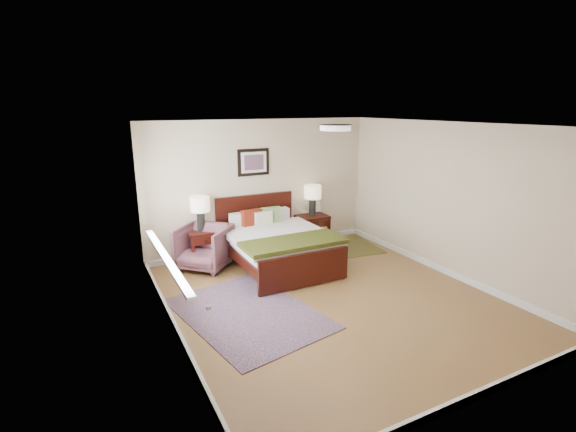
# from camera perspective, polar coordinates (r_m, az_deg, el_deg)

# --- Properties ---
(floor) EXTENTS (5.00, 5.00, 0.00)m
(floor) POSITION_cam_1_polar(r_m,az_deg,el_deg) (6.27, 5.82, -11.14)
(floor) COLOR brown
(floor) RESTS_ON ground
(back_wall) EXTENTS (4.50, 0.04, 2.50)m
(back_wall) POSITION_cam_1_polar(r_m,az_deg,el_deg) (7.99, -3.70, 4.10)
(back_wall) COLOR #C7B290
(back_wall) RESTS_ON ground
(front_wall) EXTENTS (4.50, 0.04, 2.50)m
(front_wall) POSITION_cam_1_polar(r_m,az_deg,el_deg) (4.09, 25.77, -8.13)
(front_wall) COLOR #C7B290
(front_wall) RESTS_ON ground
(left_wall) EXTENTS (0.04, 5.00, 2.50)m
(left_wall) POSITION_cam_1_polar(r_m,az_deg,el_deg) (5.01, -16.00, -3.07)
(left_wall) COLOR #C7B290
(left_wall) RESTS_ON ground
(right_wall) EXTENTS (0.04, 5.00, 2.50)m
(right_wall) POSITION_cam_1_polar(r_m,az_deg,el_deg) (7.29, 21.15, 2.05)
(right_wall) COLOR #C7B290
(right_wall) RESTS_ON ground
(ceiling) EXTENTS (4.50, 5.00, 0.02)m
(ceiling) POSITION_cam_1_polar(r_m,az_deg,el_deg) (5.64, 6.50, 12.32)
(ceiling) COLOR white
(ceiling) RESTS_ON back_wall
(window) EXTENTS (0.11, 2.72, 1.32)m
(window) POSITION_cam_1_polar(r_m,az_deg,el_deg) (5.65, -16.98, 0.21)
(window) COLOR silver
(window) RESTS_ON left_wall
(door) EXTENTS (0.06, 1.00, 2.18)m
(door) POSITION_cam_1_polar(r_m,az_deg,el_deg) (3.51, -9.55, -13.86)
(door) COLOR silver
(door) RESTS_ON ground
(ceil_fixture) EXTENTS (0.44, 0.44, 0.08)m
(ceil_fixture) POSITION_cam_1_polar(r_m,az_deg,el_deg) (5.64, 6.49, 11.96)
(ceil_fixture) COLOR white
(ceil_fixture) RESTS_ON ceiling
(bed) EXTENTS (1.67, 2.02, 1.09)m
(bed) POSITION_cam_1_polar(r_m,az_deg,el_deg) (7.23, -1.60, -3.15)
(bed) COLOR #330E07
(bed) RESTS_ON ground
(wall_art) EXTENTS (0.62, 0.05, 0.50)m
(wall_art) POSITION_cam_1_polar(r_m,az_deg,el_deg) (7.82, -4.73, 7.34)
(wall_art) COLOR black
(wall_art) RESTS_ON back_wall
(nightstand_left) EXTENTS (0.50, 0.45, 0.60)m
(nightstand_left) POSITION_cam_1_polar(r_m,az_deg,el_deg) (7.55, -11.65, -2.90)
(nightstand_left) COLOR #330E07
(nightstand_left) RESTS_ON ground
(nightstand_right) EXTENTS (0.61, 0.46, 0.60)m
(nightstand_right) POSITION_cam_1_polar(r_m,az_deg,el_deg) (8.43, 3.37, -1.44)
(nightstand_right) COLOR #330E07
(nightstand_right) RESTS_ON ground
(lamp_left) EXTENTS (0.34, 0.34, 0.61)m
(lamp_left) POSITION_cam_1_polar(r_m,az_deg,el_deg) (7.42, -11.92, 1.20)
(lamp_left) COLOR black
(lamp_left) RESTS_ON nightstand_left
(lamp_right) EXTENTS (0.34, 0.34, 0.61)m
(lamp_right) POSITION_cam_1_polar(r_m,az_deg,el_deg) (8.28, 3.39, 2.94)
(lamp_right) COLOR black
(lamp_right) RESTS_ON nightstand_right
(armchair) EXTENTS (1.16, 1.16, 0.76)m
(armchair) POSITION_cam_1_polar(r_m,az_deg,el_deg) (7.34, -11.37, -4.21)
(armchair) COLOR brown
(armchair) RESTS_ON ground
(rug_persian) EXTENTS (1.94, 2.45, 0.01)m
(rug_persian) POSITION_cam_1_polar(r_m,az_deg,el_deg) (5.85, -5.46, -13.08)
(rug_persian) COLOR #0D0E43
(rug_persian) RESTS_ON ground
(rug_navy) EXTENTS (0.98, 1.33, 0.01)m
(rug_navy) POSITION_cam_1_polar(r_m,az_deg,el_deg) (8.54, 8.85, -3.98)
(rug_navy) COLOR black
(rug_navy) RESTS_ON ground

